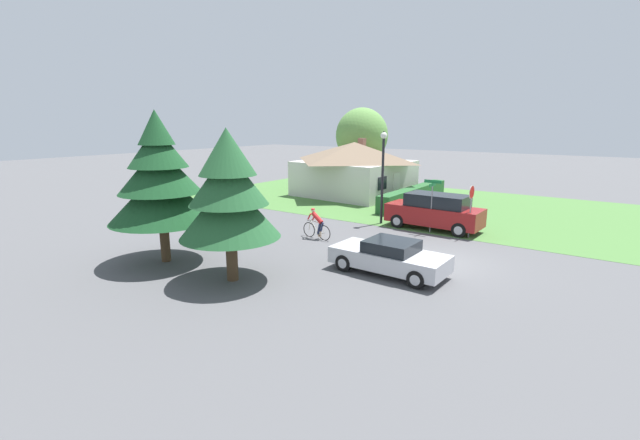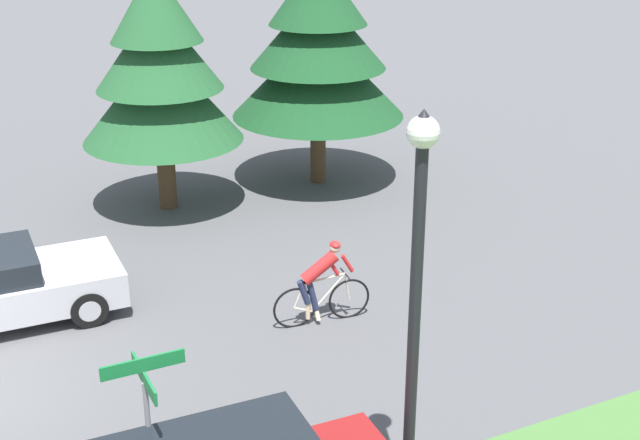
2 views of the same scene
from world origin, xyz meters
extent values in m
cylinder|color=black|center=(-3.19, 2.41, 0.32)|extent=(0.28, 0.66, 0.65)
cylinder|color=#ADADB2|center=(-3.19, 2.41, 0.32)|extent=(0.28, 0.38, 0.38)
cylinder|color=black|center=(-1.59, 2.37, 0.32)|extent=(0.28, 0.66, 0.65)
cylinder|color=#ADADB2|center=(-1.59, 2.37, 0.32)|extent=(0.28, 0.38, 0.38)
torus|color=black|center=(0.00, 5.53, 0.36)|extent=(0.12, 0.76, 0.76)
torus|color=black|center=(0.11, 6.53, 0.36)|extent=(0.12, 0.76, 0.76)
cylinder|color=beige|center=(0.02, 5.78, 0.51)|extent=(0.06, 0.18, 0.57)
cylinder|color=beige|center=(0.07, 6.15, 0.55)|extent=(0.11, 0.63, 0.66)
cylinder|color=beige|center=(0.06, 6.08, 0.83)|extent=(0.12, 0.75, 0.11)
cylinder|color=beige|center=(0.01, 5.69, 0.30)|extent=(0.07, 0.34, 0.16)
cylinder|color=beige|center=(0.01, 5.62, 0.58)|extent=(0.05, 0.21, 0.44)
cylinder|color=beige|center=(0.10, 6.49, 0.61)|extent=(0.05, 0.12, 0.51)
cylinder|color=black|center=(0.10, 6.45, 0.86)|extent=(0.44, 0.07, 0.02)
ellipsoid|color=black|center=(0.02, 5.71, 0.81)|extent=(0.10, 0.21, 0.05)
cylinder|color=#262D4C|center=(0.02, 5.70, 0.63)|extent=(0.14, 0.26, 0.47)
cylinder|color=#262D4C|center=(0.02, 5.86, 0.55)|extent=(0.14, 0.26, 0.62)
cylinder|color=beige|center=(0.03, 5.77, 0.26)|extent=(0.08, 0.08, 0.30)
cylinder|color=beige|center=(0.08, 5.93, 0.17)|extent=(0.17, 0.08, 0.21)
cylinder|color=red|center=(0.05, 5.99, 1.05)|extent=(0.29, 0.70, 0.57)
cylinder|color=red|center=(0.09, 6.22, 1.04)|extent=(0.10, 0.25, 0.36)
cylinder|color=red|center=(0.09, 6.50, 1.04)|extent=(0.10, 0.25, 0.36)
sphere|color=beige|center=(0.08, 6.26, 1.38)|extent=(0.19, 0.19, 0.19)
ellipsoid|color=red|center=(0.08, 6.26, 1.43)|extent=(0.22, 0.18, 0.12)
cylinder|color=black|center=(4.77, 4.91, 2.36)|extent=(0.14, 0.14, 4.73)
sphere|color=white|center=(4.77, 4.91, 4.89)|extent=(0.36, 0.36, 0.36)
cone|color=black|center=(4.77, 4.91, 5.07)|extent=(0.22, 0.22, 0.14)
cube|color=#197238|center=(4.36, 1.88, 2.51)|extent=(0.90, 0.03, 0.16)
cube|color=#197238|center=(4.36, 1.88, 2.67)|extent=(0.03, 0.90, 0.16)
cylinder|color=#4C3823|center=(-6.33, 5.20, 0.81)|extent=(0.41, 0.41, 1.61)
cone|color=#23562D|center=(-6.33, 5.20, 2.67)|extent=(3.55, 3.55, 2.12)
cone|color=#23562D|center=(-6.33, 5.20, 3.71)|extent=(2.77, 2.77, 1.87)
cone|color=#23562D|center=(-6.33, 5.20, 4.61)|extent=(1.99, 1.99, 1.61)
cylinder|color=#4C3823|center=(-6.39, 9.04, 0.85)|extent=(0.38, 0.38, 1.69)
cone|color=#194723|center=(-6.39, 9.04, 2.74)|extent=(4.11, 4.11, 2.09)
cone|color=#194723|center=(-6.39, 9.04, 3.76)|extent=(3.21, 3.21, 1.84)
camera|label=1|loc=(-16.48, -5.82, 5.56)|focal=24.00mm
camera|label=2|loc=(12.31, 0.09, 7.62)|focal=50.00mm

